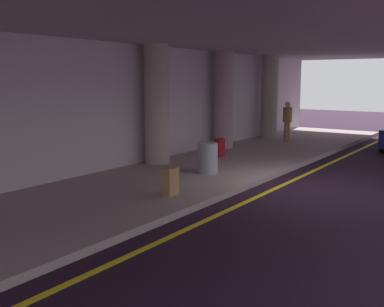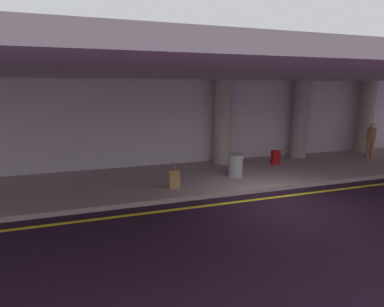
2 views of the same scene
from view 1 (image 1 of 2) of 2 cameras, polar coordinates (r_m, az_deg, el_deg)
name	(u,v)px [view 1 (image 1 of 2)]	position (r m, az deg, el deg)	size (l,w,h in m)	color
ground_plane	(300,188)	(12.06, 13.29, -4.18)	(60.00, 60.00, 0.00)	black
sidewalk	(199,171)	(13.45, 0.93, -2.22)	(26.00, 4.20, 0.15)	gray
lane_stripe_yellow	(282,185)	(12.23, 11.21, -3.90)	(26.00, 0.14, 0.01)	yellow
support_column_far_left	(157,105)	(14.15, -4.43, 6.08)	(0.76, 0.76, 3.65)	gray
support_column_left_mid	(224,100)	(17.43, 3.96, 6.68)	(0.76, 0.76, 3.65)	gray
support_column_center	(269,97)	(20.96, 9.62, 7.00)	(0.76, 0.76, 3.65)	gray
ceiling_overhang	(215,35)	(12.97, 2.87, 14.55)	(28.00, 13.20, 0.30)	#9D9097
terminal_back_wall	(140,106)	(14.58, -6.45, 5.85)	(26.00, 0.30, 3.80)	#BCAAB9
traveler_with_luggage	(287,119)	(19.64, 11.82, 4.27)	(0.38, 0.38, 1.68)	brown
suitcase_upright_primary	(171,181)	(10.40, -2.68, -3.47)	(0.36, 0.22, 0.90)	#9D7343
suitcase_upright_secondary	(219,148)	(15.47, 3.44, 0.73)	(0.36, 0.22, 0.90)	#9F0E13
trash_bin_steel	(208,158)	(12.78, 1.98, -0.55)	(0.56, 0.56, 0.85)	gray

